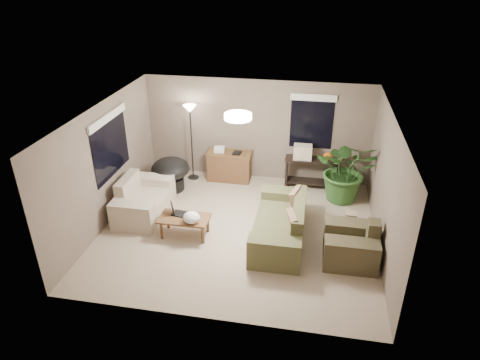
% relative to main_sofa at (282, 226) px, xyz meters
% --- Properties ---
extents(room_shell, '(5.50, 5.50, 5.50)m').
position_rel_main_sofa_xyz_m(room_shell, '(-0.90, 0.15, 0.96)').
color(room_shell, tan).
rests_on(room_shell, ground).
extents(main_sofa, '(0.95, 2.20, 0.85)m').
position_rel_main_sofa_xyz_m(main_sofa, '(0.00, 0.00, 0.00)').
color(main_sofa, '#48482B').
rests_on(main_sofa, ground).
extents(throw_pillows, '(0.35, 1.40, 0.47)m').
position_rel_main_sofa_xyz_m(throw_pillows, '(0.26, 0.00, 0.36)').
color(throw_pillows, '#8C7251').
rests_on(throw_pillows, main_sofa).
extents(loveseat, '(0.90, 1.60, 0.85)m').
position_rel_main_sofa_xyz_m(loveseat, '(-3.06, 0.42, 0.00)').
color(loveseat, beige).
rests_on(loveseat, ground).
extents(armchair, '(0.95, 1.00, 0.85)m').
position_rel_main_sofa_xyz_m(armchair, '(1.32, -0.43, 0.00)').
color(armchair, '#4D452E').
rests_on(armchair, ground).
extents(coffee_table, '(1.00, 0.55, 0.42)m').
position_rel_main_sofa_xyz_m(coffee_table, '(-1.91, -0.24, 0.06)').
color(coffee_table, brown).
rests_on(coffee_table, ground).
extents(laptop, '(0.42, 0.29, 0.24)m').
position_rel_main_sofa_xyz_m(laptop, '(-2.08, -0.14, 0.19)').
color(laptop, black).
rests_on(laptop, coffee_table).
extents(plastic_bag, '(0.35, 0.32, 0.23)m').
position_rel_main_sofa_xyz_m(plastic_bag, '(-1.71, -0.39, 0.24)').
color(plastic_bag, white).
rests_on(plastic_bag, coffee_table).
extents(desk, '(1.10, 0.50, 0.75)m').
position_rel_main_sofa_xyz_m(desk, '(-1.53, 2.33, 0.08)').
color(desk, brown).
rests_on(desk, ground).
extents(desk_papers, '(0.69, 0.28, 0.12)m').
position_rel_main_sofa_xyz_m(desk_papers, '(-1.68, 2.32, 0.51)').
color(desk_papers, silver).
rests_on(desk_papers, desk).
extents(console_table, '(1.30, 0.40, 0.75)m').
position_rel_main_sofa_xyz_m(console_table, '(0.50, 2.30, 0.14)').
color(console_table, black).
rests_on(console_table, ground).
extents(pumpkin, '(0.25, 0.25, 0.18)m').
position_rel_main_sofa_xyz_m(pumpkin, '(0.85, 2.30, 0.55)').
color(pumpkin, orange).
rests_on(pumpkin, console_table).
extents(cardboard_box, '(0.44, 0.33, 0.32)m').
position_rel_main_sofa_xyz_m(cardboard_box, '(0.25, 2.30, 0.62)').
color(cardboard_box, beige).
rests_on(cardboard_box, console_table).
extents(papasan_chair, '(1.13, 1.13, 0.80)m').
position_rel_main_sofa_xyz_m(papasan_chair, '(-2.80, 1.59, 0.17)').
color(papasan_chair, black).
rests_on(papasan_chair, ground).
extents(floor_lamp, '(0.32, 0.32, 1.91)m').
position_rel_main_sofa_xyz_m(floor_lamp, '(-2.46, 2.28, 1.30)').
color(floor_lamp, black).
rests_on(floor_lamp, ground).
extents(ceiling_fixture, '(0.50, 0.50, 0.10)m').
position_rel_main_sofa_xyz_m(ceiling_fixture, '(-0.90, 0.15, 2.15)').
color(ceiling_fixture, white).
rests_on(ceiling_fixture, room_shell).
extents(houseplant, '(1.36, 1.51, 1.18)m').
position_rel_main_sofa_xyz_m(houseplant, '(1.26, 1.83, 0.29)').
color(houseplant, '#2D5923').
rests_on(houseplant, ground).
extents(cat_scratching_post, '(0.32, 0.32, 0.50)m').
position_rel_main_sofa_xyz_m(cat_scratching_post, '(1.33, 0.40, -0.08)').
color(cat_scratching_post, tan).
rests_on(cat_scratching_post, ground).
extents(window_left, '(0.05, 1.56, 1.33)m').
position_rel_main_sofa_xyz_m(window_left, '(-3.62, 0.45, 1.49)').
color(window_left, black).
rests_on(window_left, room_shell).
extents(window_back, '(1.06, 0.05, 1.33)m').
position_rel_main_sofa_xyz_m(window_back, '(0.40, 2.63, 1.49)').
color(window_back, black).
rests_on(window_back, room_shell).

